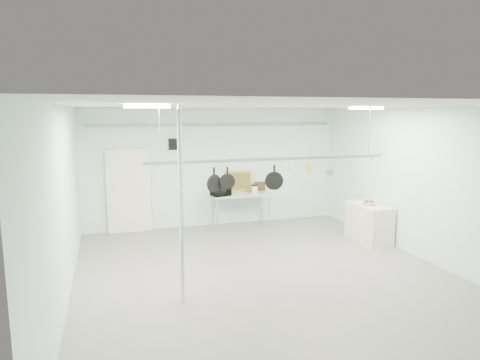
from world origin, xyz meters
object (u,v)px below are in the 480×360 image
object	(u,v)px
prep_table	(240,196)
microwave	(221,191)
chrome_pole	(181,206)
skillet_left	(214,179)
skillet_mid	(227,178)
skillet_right	(274,177)
pot_rack	(272,157)
fruit_bowl	(369,203)
coffee_canister	(255,190)
side_cabinet	(369,223)

from	to	relation	value
prep_table	microwave	world-z (taller)	microwave
chrome_pole	skillet_left	distance (m)	1.21
microwave	chrome_pole	bearing A→B (deg)	47.09
skillet_mid	skillet_right	distance (m)	0.93
chrome_pole	skillet_mid	distance (m)	1.39
pot_rack	skillet_mid	xyz separation A→B (m)	(-0.89, 0.00, -0.34)
fruit_bowl	coffee_canister	bearing A→B (deg)	133.54
skillet_right	pot_rack	bearing A→B (deg)	-166.91
side_cabinet	microwave	size ratio (longest dim) A/B	2.49
skillet_mid	skillet_right	world-z (taller)	same
pot_rack	skillet_right	size ratio (longest dim) A/B	10.08
skillet_left	skillet_mid	size ratio (longest dim) A/B	1.11
side_cabinet	microwave	bearing A→B (deg)	146.45
fruit_bowl	side_cabinet	bearing A→B (deg)	45.51
prep_table	skillet_right	bearing A→B (deg)	-96.14
chrome_pole	skillet_right	distance (m)	2.16
microwave	coffee_canister	xyz separation A→B (m)	(0.97, 0.08, -0.03)
skillet_right	side_cabinet	bearing A→B (deg)	33.83
chrome_pole	prep_table	size ratio (longest dim) A/B	2.00
side_cabinet	microwave	xyz separation A→B (m)	(-3.13, 2.08, 0.59)
side_cabinet	skillet_left	bearing A→B (deg)	-164.94
side_cabinet	skillet_right	world-z (taller)	skillet_right
pot_rack	microwave	distance (m)	3.40
prep_table	skillet_mid	world-z (taller)	skillet_mid
microwave	fruit_bowl	world-z (taller)	microwave
coffee_canister	skillet_left	xyz separation A→B (m)	(-1.92, -3.25, 0.86)
chrome_pole	skillet_left	world-z (taller)	chrome_pole
pot_rack	microwave	bearing A→B (deg)	93.24
skillet_mid	skillet_left	bearing A→B (deg)	-168.14
microwave	coffee_canister	size ratio (longest dim) A/B	2.43
microwave	skillet_mid	bearing A→B (deg)	57.45
chrome_pole	fruit_bowl	size ratio (longest dim) A/B	9.82
prep_table	microwave	distance (m)	0.63
skillet_mid	skillet_right	xyz separation A→B (m)	(0.93, 0.00, -0.04)
pot_rack	skillet_right	xyz separation A→B (m)	(0.05, 0.00, -0.38)
skillet_left	skillet_mid	distance (m)	0.25
skillet_mid	fruit_bowl	bearing A→B (deg)	27.24
skillet_left	skillet_right	size ratio (longest dim) A/B	0.93
prep_table	skillet_right	world-z (taller)	skillet_right
pot_rack	skillet_right	bearing A→B (deg)	0.00
chrome_pole	skillet_left	xyz separation A→B (m)	(0.76, 0.90, 0.26)
pot_rack	fruit_bowl	world-z (taller)	pot_rack
prep_table	pot_rack	bearing A→B (deg)	-96.91
skillet_right	microwave	bearing A→B (deg)	107.14
chrome_pole	prep_table	world-z (taller)	chrome_pole
pot_rack	coffee_canister	bearing A→B (deg)	76.39
chrome_pole	coffee_canister	xyz separation A→B (m)	(2.69, 4.15, -0.60)
side_cabinet	pot_rack	bearing A→B (deg)	-159.55
chrome_pole	microwave	world-z (taller)	chrome_pole
side_cabinet	microwave	world-z (taller)	microwave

